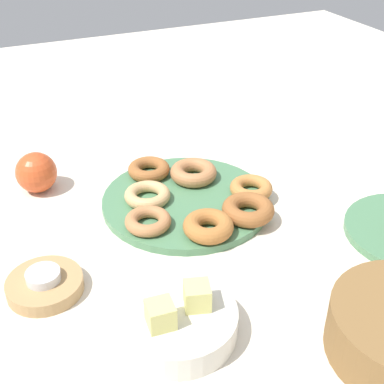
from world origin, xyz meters
TOP-DOWN VIEW (x-y plane):
  - ground_plane at (0.00, 0.00)m, footprint 2.40×2.40m
  - donut_plate at (0.00, 0.00)m, footprint 0.32×0.32m
  - donut_0 at (-0.04, -0.06)m, footprint 0.12×0.12m
  - donut_1 at (0.07, -0.02)m, footprint 0.12×0.12m
  - donut_2 at (-0.12, 0.04)m, footprint 0.09×0.09m
  - donut_3 at (0.03, -0.11)m, footprint 0.09×0.09m
  - donut_4 at (0.01, 0.12)m, footprint 0.11×0.11m
  - donut_5 at (0.10, 0.06)m, footprint 0.12×0.12m
  - donut_6 at (-0.08, 0.10)m, footprint 0.12×0.12m
  - candle_holder at (0.30, 0.14)m, footprint 0.12×0.12m
  - tealight at (0.30, 0.14)m, footprint 0.05×0.05m
  - fruit_bowl at (0.14, 0.30)m, footprint 0.17×0.17m
  - melon_chunk_left at (0.11, 0.30)m, footprint 0.04×0.04m
  - melon_chunk_right at (0.17, 0.31)m, footprint 0.04×0.04m
  - apple at (0.25, -0.17)m, footprint 0.08×0.08m

SIDE VIEW (x-z plane):
  - ground_plane at x=0.00m, z-range 0.00..0.00m
  - donut_plate at x=0.00m, z-range 0.00..0.01m
  - candle_holder at x=0.30m, z-range 0.00..0.02m
  - fruit_bowl at x=0.14m, z-range 0.00..0.04m
  - donut_5 at x=0.10m, z-range 0.01..0.04m
  - donut_1 at x=0.07m, z-range 0.01..0.04m
  - donut_2 at x=-0.12m, z-range 0.01..0.04m
  - donut_3 at x=0.03m, z-range 0.01..0.04m
  - donut_0 at x=-0.04m, z-range 0.01..0.04m
  - donut_4 at x=0.01m, z-range 0.01..0.04m
  - donut_6 at x=-0.08m, z-range 0.01..0.04m
  - tealight at x=0.30m, z-range 0.02..0.04m
  - apple at x=0.25m, z-range 0.00..0.08m
  - melon_chunk_left at x=0.11m, z-range 0.04..0.08m
  - melon_chunk_right at x=0.17m, z-range 0.04..0.08m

